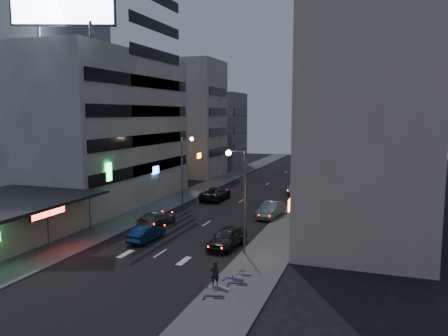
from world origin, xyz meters
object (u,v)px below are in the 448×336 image
at_px(scooter_black_a, 225,287).
at_px(parked_car_right_near, 227,237).
at_px(road_car_blue, 146,233).
at_px(parked_car_left, 216,194).
at_px(parked_car_right_far, 296,188).
at_px(scooter_black_b, 248,275).
at_px(person, 215,274).
at_px(scooter_silver_a, 232,281).
at_px(scooter_blue, 245,271).
at_px(parked_car_right_mid, 271,210).
at_px(scooter_silver_b, 252,266).
at_px(road_car_silver, 156,218).

bearing_deg(scooter_black_a, parked_car_right_near, 4.73).
bearing_deg(parked_car_right_near, road_car_blue, -169.50).
xyz_separation_m(parked_car_left, parked_car_right_far, (8.92, 7.57, -0.02)).
bearing_deg(scooter_black_b, person, 107.00).
distance_m(person, scooter_silver_a, 1.29).
bearing_deg(scooter_blue, parked_car_right_mid, 10.87).
xyz_separation_m(road_car_blue, scooter_silver_b, (10.75, -4.85, -0.00)).
distance_m(parked_car_right_near, scooter_blue, 7.45).
relative_size(scooter_black_a, scooter_black_b, 1.00).
height_order(parked_car_right_mid, scooter_black_a, parked_car_right_mid).
bearing_deg(person, road_car_silver, -88.47).
relative_size(parked_car_right_near, parked_car_left, 0.83).
relative_size(scooter_silver_a, scooter_silver_b, 1.08).
distance_m(scooter_black_a, scooter_silver_a, 0.98).
height_order(road_car_silver, person, person).
distance_m(parked_car_right_mid, scooter_black_a, 20.87).
relative_size(parked_car_left, person, 3.68).
height_order(parked_car_right_far, scooter_black_b, parked_car_right_far).
relative_size(parked_car_left, scooter_blue, 3.02).
bearing_deg(scooter_black_a, parked_car_left, 8.04).
xyz_separation_m(road_car_silver, scooter_blue, (12.32, -11.06, 0.03)).
relative_size(road_car_blue, scooter_blue, 2.16).
height_order(parked_car_right_near, road_car_silver, parked_car_right_near).
bearing_deg(parked_car_right_far, road_car_silver, -120.32).
xyz_separation_m(person, scooter_silver_a, (1.24, -0.30, -0.18)).
relative_size(parked_car_left, scooter_silver_a, 2.93).
relative_size(parked_car_right_far, person, 3.44).
distance_m(parked_car_right_near, scooter_silver_b, 6.48).
height_order(parked_car_right_near, scooter_silver_b, parked_car_right_near).
bearing_deg(scooter_black_a, road_car_blue, 35.76).
xyz_separation_m(parked_car_right_far, person, (0.81, -34.09, 0.12)).
bearing_deg(person, road_car_blue, -78.89).
distance_m(person, scooter_black_a, 1.71).
xyz_separation_m(parked_car_right_mid, scooter_black_b, (2.78, -18.42, -0.13)).
relative_size(parked_car_right_near, road_car_silver, 1.03).
relative_size(parked_car_right_near, scooter_silver_a, 2.45).
relative_size(road_car_silver, scooter_silver_a, 2.36).
bearing_deg(parked_car_right_mid, parked_car_right_far, 96.56).
bearing_deg(road_car_blue, scooter_blue, 153.30).
xyz_separation_m(person, scooter_blue, (1.51, 1.56, -0.20)).
height_order(parked_car_right_far, scooter_blue, parked_car_right_far).
xyz_separation_m(road_car_blue, person, (9.11, -7.60, 0.22)).
height_order(scooter_black_a, scooter_blue, scooter_blue).
height_order(parked_car_right_mid, scooter_silver_b, parked_car_right_mid).
xyz_separation_m(road_car_blue, scooter_blue, (10.63, -6.05, 0.02)).
relative_size(parked_car_right_far, road_car_silver, 1.16).
relative_size(parked_car_left, scooter_black_b, 3.15).
distance_m(parked_car_right_mid, parked_car_right_far, 14.60).
xyz_separation_m(parked_car_left, road_car_silver, (-1.08, -13.91, -0.13)).
bearing_deg(scooter_silver_a, parked_car_right_mid, 30.17).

